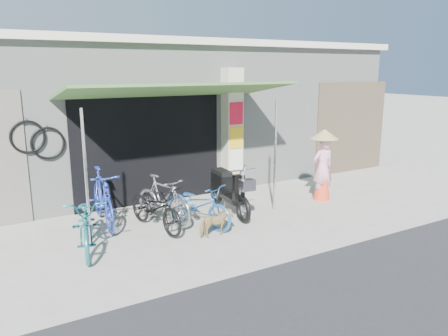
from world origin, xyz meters
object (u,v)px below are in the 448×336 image
bike_blue (103,198)px  nun (323,165)px  bike_black (156,207)px  bike_silver (163,200)px  bike_navy (198,205)px  bike_teal (87,222)px  street_dog (216,223)px  moped (228,190)px

bike_blue → nun: bearing=-5.6°
bike_blue → bike_black: bike_blue is taller
bike_blue → bike_silver: bearing=-20.1°
bike_black → bike_navy: size_ratio=1.03×
bike_teal → bike_black: bike_teal is taller
bike_silver → street_dog: size_ratio=2.61×
bike_black → bike_navy: bike_black is taller
moped → bike_blue: bearing=173.7°
bike_blue → bike_silver: (1.05, -0.47, -0.08)m
bike_teal → street_dog: bearing=-2.5°
bike_navy → bike_black: bearing=142.0°
bike_blue → bike_navy: 1.85m
bike_silver → moped: 1.43m
bike_blue → bike_silver: bike_blue is taller
bike_black → street_dog: bike_black is taller
nun → bike_silver: bearing=0.6°
bike_black → bike_navy: 0.81m
bike_silver → moped: moped is taller
bike_teal → bike_black: 1.38m
bike_black → street_dog: size_ratio=2.74×
street_dog → bike_black: bearing=39.2°
bike_blue → moped: 2.54m
bike_navy → nun: 3.31m
bike_silver → moped: (1.43, -0.07, 0.01)m
bike_black → moped: moped is taller
bike_teal → moped: (3.03, 0.52, 0.01)m
bike_navy → bike_teal: bearing=161.4°
bike_teal → nun: bearing=15.1°
bike_navy → moped: moped is taller
bike_black → street_dog: 1.21m
bike_silver → bike_navy: bearing=-60.2°
bike_black → bike_navy: bearing=-27.7°
street_dog → bike_silver: bearing=22.7°
bike_blue → nun: nun is taller
bike_blue → bike_silver: 1.15m
bike_silver → bike_black: bearing=-151.7°
bike_navy → nun: bearing=-18.6°
bike_blue → bike_navy: size_ratio=1.14×
bike_teal → bike_blue: size_ratio=0.99×
bike_teal → moped: size_ratio=0.96×
nun → bike_navy: bearing=8.4°
bike_blue → street_dog: (1.59, -1.63, -0.30)m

